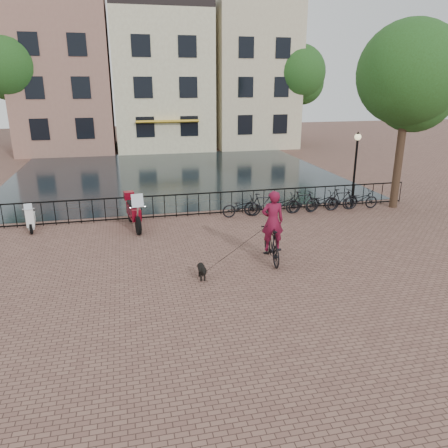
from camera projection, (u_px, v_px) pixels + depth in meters
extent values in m
plane|color=brown|center=(248.00, 299.00, 11.96)|extent=(100.00, 100.00, 0.00)
plane|color=black|center=(174.00, 174.00, 27.98)|extent=(20.00, 20.00, 0.00)
cube|color=black|center=(198.00, 194.00, 19.05)|extent=(20.00, 0.05, 0.05)
cube|color=black|center=(199.00, 214.00, 19.34)|extent=(20.00, 0.05, 0.05)
cube|color=#8D5E52|center=(64.00, 77.00, 36.27)|extent=(7.50, 9.00, 12.00)
cube|color=#C2B692|center=(161.00, 83.00, 38.13)|extent=(8.00, 9.00, 11.00)
cube|color=black|center=(157.00, 9.00, 36.28)|extent=(8.00, 9.00, 0.80)
cube|color=gold|center=(168.00, 122.00, 34.68)|extent=(5.00, 0.60, 0.15)
cube|color=#C0AD8E|center=(249.00, 74.00, 39.59)|extent=(7.00, 9.00, 12.50)
cylinder|color=black|center=(16.00, 115.00, 33.64)|extent=(0.36, 0.36, 6.30)
sphere|color=#224717|center=(9.00, 66.00, 32.52)|extent=(5.04, 5.04, 5.04)
cylinder|color=black|center=(400.00, 148.00, 19.79)|extent=(0.36, 0.36, 5.60)
sphere|color=#224717|center=(410.00, 73.00, 18.79)|extent=(4.48, 4.48, 4.48)
cylinder|color=black|center=(296.00, 113.00, 38.58)|extent=(0.36, 0.36, 5.95)
sphere|color=#224717|center=(298.00, 72.00, 37.51)|extent=(4.76, 4.76, 4.76)
cylinder|color=black|center=(354.00, 174.00, 20.02)|extent=(0.10, 0.10, 3.20)
sphere|color=beige|center=(358.00, 137.00, 19.49)|extent=(0.30, 0.30, 0.30)
imported|color=black|center=(272.00, 244.00, 14.29)|extent=(0.75, 2.08, 1.23)
imported|color=maroon|center=(273.00, 215.00, 13.98)|extent=(0.93, 0.65, 2.40)
imported|color=black|center=(242.00, 207.00, 19.05)|extent=(1.72, 0.60, 0.90)
imported|color=black|center=(262.00, 204.00, 19.24)|extent=(1.69, 0.56, 1.00)
imported|color=black|center=(283.00, 204.00, 19.45)|extent=(1.74, 0.67, 0.90)
imported|color=black|center=(303.00, 202.00, 19.64)|extent=(1.70, 0.62, 1.00)
imported|color=black|center=(322.00, 202.00, 19.86)|extent=(1.76, 0.74, 0.90)
imported|color=black|center=(341.00, 199.00, 20.04)|extent=(1.67, 0.51, 1.00)
imported|color=black|center=(360.00, 199.00, 20.26)|extent=(1.74, 0.67, 0.90)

